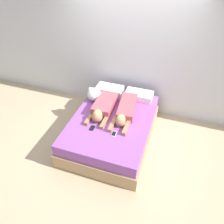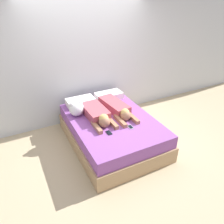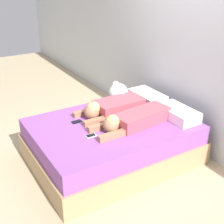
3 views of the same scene
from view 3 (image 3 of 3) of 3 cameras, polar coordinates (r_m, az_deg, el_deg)
name	(u,v)px [view 3 (image 3 of 3)]	position (r m, az deg, el deg)	size (l,w,h in m)	color
ground_plane	(112,159)	(4.20, 0.00, -8.52)	(12.00, 12.00, 0.00)	tan
wall_back	(186,51)	(4.33, 13.46, 10.76)	(12.00, 0.06, 2.60)	silver
bed	(112,142)	(4.06, 0.00, -5.42)	(1.49, 2.02, 0.54)	tan
pillow_head_left	(147,97)	(4.55, 6.46, 2.74)	(0.56, 0.31, 0.14)	white
pillow_head_right	(177,113)	(4.10, 11.88, -0.23)	(0.56, 0.31, 0.14)	white
person_left	(111,108)	(4.12, -0.16, 0.82)	(0.37, 0.92, 0.23)	#B24C59
person_right	(133,120)	(3.82, 3.93, -1.38)	(0.38, 1.07, 0.22)	#B24C59
cell_phone_left	(77,122)	(3.96, -6.47, -1.78)	(0.07, 0.13, 0.01)	black
cell_phone_right	(91,136)	(3.63, -3.89, -4.35)	(0.07, 0.13, 0.01)	silver
plush_toy	(118,92)	(4.48, 1.19, 3.62)	(0.28, 0.28, 0.29)	white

